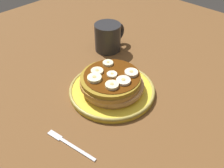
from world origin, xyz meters
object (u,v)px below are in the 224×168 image
(banana_slice_5, at_px, (123,81))
(fork, at_px, (68,143))
(banana_slice_3, at_px, (94,78))
(banana_slice_2, at_px, (112,85))
(pancake_stack, at_px, (112,83))
(banana_slice_6, at_px, (131,73))
(banana_slice_1, at_px, (97,71))
(banana_slice_4, at_px, (108,63))
(coffee_mug, at_px, (109,36))
(banana_slice_0, at_px, (112,75))
(plate, at_px, (112,90))

(banana_slice_5, height_order, fork, banana_slice_5)
(banana_slice_3, height_order, fork, banana_slice_3)
(banana_slice_2, bearing_deg, pancake_stack, 44.23)
(banana_slice_6, distance_m, fork, 0.23)
(banana_slice_1, relative_size, fork, 0.25)
(banana_slice_3, height_order, banana_slice_4, banana_slice_3)
(pancake_stack, relative_size, fork, 1.27)
(banana_slice_2, distance_m, banana_slice_3, 0.05)
(fork, bearing_deg, banana_slice_2, 6.39)
(banana_slice_2, bearing_deg, banana_slice_3, 101.11)
(banana_slice_1, relative_size, banana_slice_2, 0.98)
(banana_slice_2, xyz_separation_m, banana_slice_5, (0.03, -0.01, -0.00))
(banana_slice_6, bearing_deg, coffee_mug, 59.12)
(banana_slice_4, bearing_deg, banana_slice_6, -83.11)
(pancake_stack, xyz_separation_m, banana_slice_0, (0.00, 0.00, 0.02))
(banana_slice_2, height_order, banana_slice_3, same)
(coffee_mug, bearing_deg, fork, -148.50)
(banana_slice_3, bearing_deg, banana_slice_0, -25.27)
(banana_slice_4, bearing_deg, banana_slice_3, -162.78)
(banana_slice_1, xyz_separation_m, coffee_mug, (0.17, 0.12, -0.01))
(banana_slice_2, distance_m, banana_slice_5, 0.03)
(pancake_stack, height_order, banana_slice_1, banana_slice_1)
(banana_slice_5, height_order, coffee_mug, coffee_mug)
(banana_slice_3, height_order, coffee_mug, coffee_mug)
(pancake_stack, bearing_deg, banana_slice_6, -37.26)
(banana_slice_2, relative_size, fork, 0.25)
(plate, height_order, banana_slice_1, banana_slice_1)
(pancake_stack, bearing_deg, banana_slice_0, 36.99)
(banana_slice_0, distance_m, banana_slice_4, 0.05)
(plate, bearing_deg, pancake_stack, -149.85)
(banana_slice_1, distance_m, banana_slice_4, 0.04)
(plate, bearing_deg, banana_slice_6, -40.69)
(banana_slice_1, height_order, banana_slice_3, banana_slice_3)
(banana_slice_0, bearing_deg, fork, -165.60)
(plate, distance_m, banana_slice_0, 0.05)
(banana_slice_4, bearing_deg, banana_slice_2, -130.05)
(plate, bearing_deg, banana_slice_3, 154.67)
(plate, height_order, banana_slice_5, banana_slice_5)
(plate, distance_m, banana_slice_2, 0.07)
(banana_slice_1, xyz_separation_m, fork, (-0.17, -0.09, -0.06))
(coffee_mug, bearing_deg, banana_slice_2, -134.09)
(banana_slice_3, height_order, banana_slice_5, banana_slice_3)
(banana_slice_2, xyz_separation_m, banana_slice_4, (0.06, 0.07, -0.00))
(banana_slice_1, distance_m, fork, 0.20)
(banana_slice_4, bearing_deg, banana_slice_1, -174.66)
(banana_slice_5, bearing_deg, banana_slice_2, 166.45)
(banana_slice_0, bearing_deg, banana_slice_3, 154.73)
(pancake_stack, bearing_deg, banana_slice_5, -85.22)
(banana_slice_4, distance_m, banana_slice_6, 0.07)
(banana_slice_1, bearing_deg, pancake_stack, -71.29)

